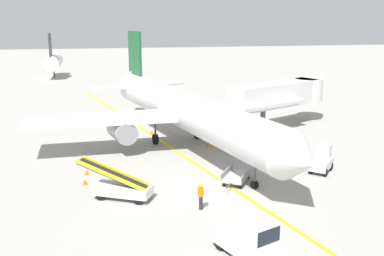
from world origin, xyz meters
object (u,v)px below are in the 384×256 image
object	(u,v)px
jet_bridge	(283,94)
safety_cone_wingtip_right	(208,145)
airliner	(183,109)
baggage_tug_near_wing	(322,160)
safety_cone_tail_area	(152,133)
pushback_tug	(251,239)
baggage_cart_empty_trailing	(236,176)
safety_cone_nose_right	(85,182)
belt_loader_forward_hold	(121,187)
safety_cone_nose_left	(87,172)
safety_cone_wingtip_left	(200,186)
ground_crew_marshaller	(201,196)

from	to	relation	value
jet_bridge	safety_cone_wingtip_right	xyz separation A→B (m)	(-10.08, -6.63, -3.32)
airliner	baggage_tug_near_wing	xyz separation A→B (m)	(9.20, -9.34, -2.49)
safety_cone_wingtip_right	safety_cone_tail_area	bearing A→B (deg)	129.91
pushback_tug	jet_bridge	bearing A→B (deg)	64.19
pushback_tug	baggage_cart_empty_trailing	distance (m)	10.37
airliner	safety_cone_nose_right	world-z (taller)	airliner
airliner	baggage_tug_near_wing	bearing A→B (deg)	-45.45
safety_cone_nose_right	safety_cone_tail_area	bearing A→B (deg)	64.13
jet_bridge	pushback_tug	world-z (taller)	jet_bridge
jet_bridge	belt_loader_forward_hold	distance (m)	25.36
safety_cone_nose_left	safety_cone_wingtip_right	distance (m)	12.06
pushback_tug	baggage_cart_empty_trailing	world-z (taller)	pushback_tug
belt_loader_forward_hold	safety_cone_wingtip_left	distance (m)	5.51
safety_cone_nose_right	safety_cone_wingtip_right	world-z (taller)	same
safety_cone_nose_left	safety_cone_nose_right	bearing A→B (deg)	-92.36
pushback_tug	baggage_tug_near_wing	distance (m)	14.62
baggage_cart_empty_trailing	baggage_tug_near_wing	bearing A→B (deg)	7.80
airliner	safety_cone_wingtip_right	size ratio (longest dim) A/B	79.38
belt_loader_forward_hold	ground_crew_marshaller	xyz separation A→B (m)	(4.75, -2.77, 0.13)
jet_bridge	belt_loader_forward_hold	world-z (taller)	jet_bridge
jet_bridge	safety_cone_tail_area	xyz separation A→B (m)	(-14.64, -1.17, -3.32)
safety_cone_nose_left	safety_cone_tail_area	xyz separation A→B (m)	(6.19, 10.91, 0.00)
jet_bridge	safety_cone_tail_area	world-z (taller)	jet_bridge
baggage_tug_near_wing	safety_cone_wingtip_left	size ratio (longest dim) A/B	6.02
safety_cone_wingtip_left	safety_cone_tail_area	world-z (taller)	same
belt_loader_forward_hold	pushback_tug	bearing A→B (deg)	-56.13
ground_crew_marshaller	baggage_cart_empty_trailing	bearing A→B (deg)	48.62
baggage_tug_near_wing	belt_loader_forward_hold	size ratio (longest dim) A/B	0.53
airliner	pushback_tug	xyz separation A→B (m)	(-0.36, -20.41, -2.42)
safety_cone_wingtip_right	safety_cone_tail_area	size ratio (longest dim) A/B	1.00
baggage_tug_near_wing	safety_cone_nose_left	distance (m)	18.07
baggage_cart_empty_trailing	safety_cone_wingtip_left	size ratio (longest dim) A/B	8.11
airliner	safety_cone_nose_right	distance (m)	12.63
safety_cone_wingtip_right	jet_bridge	bearing A→B (deg)	33.33
pushback_tug	safety_cone_wingtip_right	distance (m)	19.51
baggage_cart_empty_trailing	safety_cone_nose_right	distance (m)	10.89
safety_cone_nose_left	airliner	bearing A→B (deg)	37.04
safety_cone_wingtip_left	safety_cone_tail_area	distance (m)	15.43
pushback_tug	belt_loader_forward_hold	xyz separation A→B (m)	(-5.92, 8.82, -0.22)
baggage_cart_empty_trailing	pushback_tug	bearing A→B (deg)	-103.29
airliner	safety_cone_tail_area	distance (m)	5.95
safety_cone_tail_area	ground_crew_marshaller	bearing A→B (deg)	-87.21
airliner	safety_cone_nose_left	distance (m)	11.29
ground_crew_marshaller	safety_cone_wingtip_right	distance (m)	13.80
jet_bridge	baggage_cart_empty_trailing	world-z (taller)	jet_bridge
airliner	safety_cone_nose_left	world-z (taller)	airliner
safety_cone_tail_area	pushback_tug	bearing A→B (deg)	-85.19
safety_cone_nose_right	safety_cone_tail_area	size ratio (longest dim) A/B	1.00
pushback_tug	safety_cone_wingtip_left	bearing A→B (deg)	92.87
ground_crew_marshaller	airliner	bearing A→B (deg)	83.91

